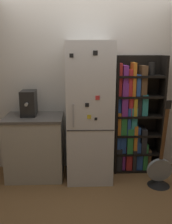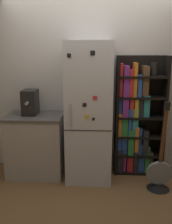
{
  "view_description": "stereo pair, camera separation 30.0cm",
  "coord_description": "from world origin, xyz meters",
  "px_view_note": "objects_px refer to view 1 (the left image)",
  "views": [
    {
      "loc": [
        -0.17,
        -3.27,
        1.81
      ],
      "look_at": [
        -0.04,
        0.15,
        0.97
      ],
      "focal_mm": 40.0,
      "sensor_mm": 36.0,
      "label": 1
    },
    {
      "loc": [
        0.13,
        -3.27,
        1.81
      ],
      "look_at": [
        -0.04,
        0.15,
        0.97
      ],
      "focal_mm": 40.0,
      "sensor_mm": 36.0,
      "label": 2
    }
  ],
  "objects_px": {
    "bookshelf": "(133,120)",
    "refrigerator": "(89,112)",
    "guitar": "(159,174)",
    "espresso_machine": "(29,103)"
  },
  "relations": [
    {
      "from": "bookshelf",
      "to": "espresso_machine",
      "type": "distance_m",
      "value": 1.56
    },
    {
      "from": "bookshelf",
      "to": "espresso_machine",
      "type": "height_order",
      "value": "bookshelf"
    },
    {
      "from": "espresso_machine",
      "to": "guitar",
      "type": "bearing_deg",
      "value": -12.59
    },
    {
      "from": "espresso_machine",
      "to": "refrigerator",
      "type": "bearing_deg",
      "value": -5.14
    },
    {
      "from": "espresso_machine",
      "to": "guitar",
      "type": "distance_m",
      "value": 2.06
    },
    {
      "from": "bookshelf",
      "to": "guitar",
      "type": "relative_size",
      "value": 1.43
    },
    {
      "from": "refrigerator",
      "to": "espresso_machine",
      "type": "relative_size",
      "value": 5.41
    },
    {
      "from": "guitar",
      "to": "espresso_machine",
      "type": "bearing_deg",
      "value": 167.41
    },
    {
      "from": "refrigerator",
      "to": "bookshelf",
      "type": "relative_size",
      "value": 1.11
    },
    {
      "from": "bookshelf",
      "to": "refrigerator",
      "type": "bearing_deg",
      "value": -164.1
    }
  ]
}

